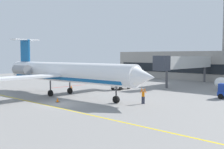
{
  "coord_description": "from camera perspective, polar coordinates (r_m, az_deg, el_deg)",
  "views": [
    {
      "loc": [
        27.43,
        -19.71,
        5.88
      ],
      "look_at": [
        -1.53,
        10.56,
        3.0
      ],
      "focal_mm": 44.29,
      "sensor_mm": 36.0,
      "label": 1
    }
  ],
  "objects": [
    {
      "name": "ground",
      "position": [
        34.3,
        -10.47,
        -6.09
      ],
      "size": [
        120.0,
        120.0,
        0.11
      ],
      "color": "gray"
    },
    {
      "name": "jet_bridge_west",
      "position": [
        56.28,
        14.72,
        2.39
      ],
      "size": [
        2.4,
        19.55,
        5.86
      ],
      "color": "silver",
      "rests_on": "ground"
    },
    {
      "name": "regional_jet",
      "position": [
        41.05,
        -9.97,
        0.45
      ],
      "size": [
        30.85,
        25.2,
        8.65
      ],
      "color": "white",
      "rests_on": "ground"
    },
    {
      "name": "belt_loader",
      "position": [
        47.83,
        1.5,
        -1.92
      ],
      "size": [
        2.12,
        3.58,
        2.23
      ],
      "color": "silver",
      "rests_on": "ground"
    },
    {
      "name": "marshaller",
      "position": [
        33.93,
        6.45,
        -4.4
      ],
      "size": [
        0.68,
        0.62,
        1.93
      ],
      "color": "#191E33",
      "rests_on": "ground"
    },
    {
      "name": "safety_cone_alpha",
      "position": [
        50.22,
        -8.41,
        -2.55
      ],
      "size": [
        0.47,
        0.47,
        0.55
      ],
      "color": "orange",
      "rests_on": "ground"
    },
    {
      "name": "safety_cone_bravo",
      "position": [
        35.7,
        -11.18,
        -5.22
      ],
      "size": [
        0.47,
        0.47,
        0.55
      ],
      "color": "orange",
      "rests_on": "ground"
    }
  ]
}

